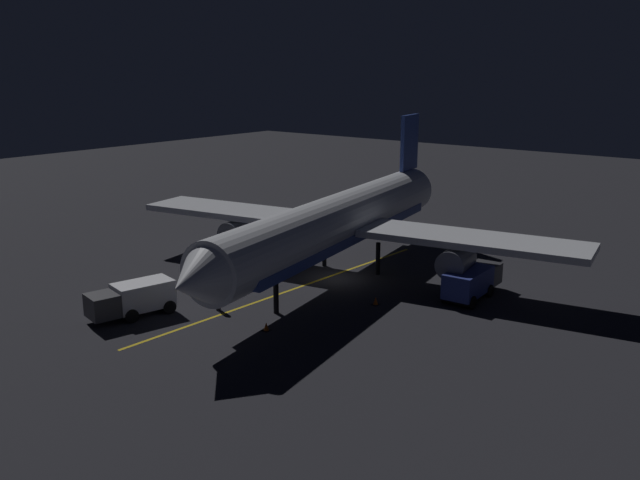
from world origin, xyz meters
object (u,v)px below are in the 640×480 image
at_px(airliner, 340,222).
at_px(traffic_cone_near_right, 205,288).
at_px(ground_crew_worker, 218,298).
at_px(traffic_cone_far, 266,327).
at_px(traffic_cone_near_left, 269,281).
at_px(catering_truck, 472,282).
at_px(traffic_cone_under_wing, 376,301).
at_px(baggage_truck, 134,299).

relative_size(airliner, traffic_cone_near_right, 70.63).
xyz_separation_m(ground_crew_worker, traffic_cone_far, (-5.04, 0.69, -0.64)).
xyz_separation_m(airliner, traffic_cone_far, (-3.20, 11.93, -4.15)).
bearing_deg(traffic_cone_near_left, catering_truck, -153.26).
bearing_deg(catering_truck, ground_crew_worker, 47.04).
height_order(catering_truck, ground_crew_worker, catering_truck).
distance_m(airliner, traffic_cone_under_wing, 8.11).
distance_m(traffic_cone_near_left, traffic_cone_far, 9.41).
height_order(catering_truck, traffic_cone_near_left, catering_truck).
distance_m(ground_crew_worker, traffic_cone_near_left, 6.50).
distance_m(baggage_truck, traffic_cone_near_left, 10.83).
bearing_deg(catering_truck, airliner, 10.22).
bearing_deg(catering_truck, traffic_cone_under_wing, 51.20).
relative_size(catering_truck, traffic_cone_near_right, 11.37).
height_order(baggage_truck, catering_truck, baggage_truck).
height_order(baggage_truck, traffic_cone_near_right, baggage_truck).
height_order(ground_crew_worker, traffic_cone_near_left, ground_crew_worker).
bearing_deg(airliner, ground_crew_worker, 80.72).
distance_m(airliner, traffic_cone_near_left, 7.09).
relative_size(catering_truck, traffic_cone_under_wing, 11.37).
relative_size(traffic_cone_near_left, traffic_cone_far, 1.00).
xyz_separation_m(airliner, traffic_cone_under_wing, (-5.90, 3.70, -4.15)).
bearing_deg(traffic_cone_near_right, traffic_cone_near_left, -120.81).
height_order(airliner, traffic_cone_far, airliner).
height_order(traffic_cone_under_wing, traffic_cone_far, same).
height_order(traffic_cone_near_right, traffic_cone_far, same).
bearing_deg(traffic_cone_near_right, traffic_cone_far, 161.84).
relative_size(traffic_cone_under_wing, traffic_cone_far, 1.00).
bearing_deg(traffic_cone_near_left, baggage_truck, 77.44).
xyz_separation_m(catering_truck, traffic_cone_far, (7.18, 13.80, -0.91)).
xyz_separation_m(traffic_cone_under_wing, traffic_cone_far, (2.70, 8.23, 0.00)).
distance_m(airliner, ground_crew_worker, 11.93).
bearing_deg(airliner, traffic_cone_under_wing, 147.91).
distance_m(catering_truck, traffic_cone_far, 15.59).
xyz_separation_m(traffic_cone_near_left, traffic_cone_far, (-6.23, 7.05, 0.00)).
distance_m(baggage_truck, ground_crew_worker, 5.48).
xyz_separation_m(baggage_truck, traffic_cone_far, (-8.58, -3.48, -0.91)).
bearing_deg(traffic_cone_far, airliner, -74.99).
height_order(traffic_cone_near_left, traffic_cone_far, same).
relative_size(baggage_truck, catering_truck, 0.95).
distance_m(traffic_cone_near_right, traffic_cone_far, 9.19).
xyz_separation_m(airliner, traffic_cone_near_right, (5.53, 9.07, -4.15)).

